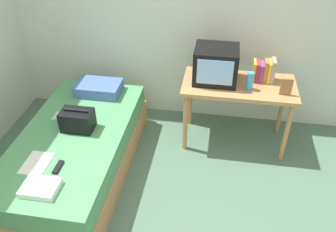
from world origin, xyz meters
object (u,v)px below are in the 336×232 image
Objects in this scene: book_row at (264,71)px; handbag at (77,120)px; water_bottle at (250,81)px; bed at (76,153)px; picture_frame at (286,87)px; remote_dark at (58,167)px; tv at (216,65)px; remote_silver at (56,116)px; pillow at (99,88)px; magazine at (37,163)px; folded_towel at (40,188)px; desk at (238,91)px.

handbag is at bearing -155.24° from book_row.
water_bottle is 1.72m from handbag.
bed is 2.16m from picture_frame.
remote_dark is (-1.91, -1.10, -0.32)m from picture_frame.
tv is 1.70m from remote_silver.
pillow is at bearing 176.54° from picture_frame.
remote_dark is at bearing -143.76° from water_bottle.
handbag is at bearing -159.40° from water_bottle.
magazine is (-1.42, -1.25, -0.42)m from tv.
magazine is (-0.14, -0.44, 0.26)m from bed.
water_bottle is 1.97m from remote_silver.
folded_towel is at bearing -90.34° from handbag.
picture_frame is (0.69, -0.18, -0.09)m from tv.
book_row reaches higher than picture_frame.
book_row is (1.78, 0.89, 0.61)m from bed.
pillow is (-1.96, 0.12, -0.27)m from picture_frame.
bed is at bearing -153.09° from desk.
pillow is 1.72× the size of folded_towel.
water_bottle is 0.64× the size of magazine.
tv reaches higher than pillow.
tv is 1.81m from remote_dark.
handbag is at bearing -155.02° from desk.
remote_dark is at bearing -141.72° from book_row.
handbag is 0.34m from remote_silver.
tv reaches higher than magazine.
remote_silver is at bearing 138.45° from bed.
magazine is (-1.68, -1.23, -0.15)m from desk.
tv is 3.06× the size of remote_silver.
handbag reaches higher than magazine.
tv is at bearing 20.80° from remote_silver.
picture_frame is 1.12× the size of remote_dark.
book_row reaches higher than desk.
desk reaches higher than remote_silver.
pillow is at bearing -175.65° from book_row.
bed is 4.55× the size of tv.
remote_silver is (-0.28, -0.53, -0.05)m from pillow.
remote_silver is (-2.24, -0.41, -0.32)m from picture_frame.
bed is at bearing 72.92° from magazine.
folded_towel is (0.17, -0.28, 0.02)m from magazine.
book_row is at bearing 8.70° from tv.
book_row reaches higher than bed.
desk is at bearing 24.98° from handbag.
remote_dark is (-1.71, -1.35, -0.34)m from book_row.
desk reaches higher than folded_towel.
pillow is (0.02, 0.75, 0.31)m from bed.
bed is 0.43m from remote_silver.
magazine reaches higher than bed.
picture_frame is at bearing 29.89° from remote_dark.
picture_frame is at bearing 10.36° from remote_silver.
remote_silver is 0.99m from folded_towel.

